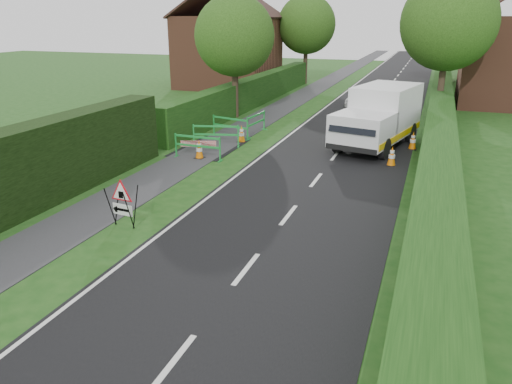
# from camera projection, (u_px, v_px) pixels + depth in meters

# --- Properties ---
(ground) EXTENTS (120.00, 120.00, 0.00)m
(ground) POSITION_uv_depth(u_px,v_px,m) (129.00, 272.00, 11.41)
(ground) COLOR #194513
(ground) RESTS_ON ground
(road_surface) EXTENTS (6.00, 90.00, 0.02)m
(road_surface) POSITION_uv_depth(u_px,v_px,m) (390.00, 86.00, 41.67)
(road_surface) COLOR black
(road_surface) RESTS_ON ground
(footpath) EXTENTS (2.00, 90.00, 0.02)m
(footpath) POSITION_uv_depth(u_px,v_px,m) (325.00, 83.00, 43.42)
(footpath) COLOR #2D2D30
(footpath) RESTS_ON ground
(hedge_west_far) EXTENTS (1.00, 24.00, 1.80)m
(hedge_west_far) POSITION_uv_depth(u_px,v_px,m) (253.00, 105.00, 32.52)
(hedge_west_far) COLOR #14380F
(hedge_west_far) RESTS_ON ground
(hedge_east) EXTENTS (1.20, 50.00, 1.50)m
(hedge_east) POSITION_uv_depth(u_px,v_px,m) (438.00, 140.00, 23.54)
(hedge_east) COLOR #14380F
(hedge_east) RESTS_ON ground
(house_west) EXTENTS (7.50, 7.40, 7.88)m
(house_west) POSITION_uv_depth(u_px,v_px,m) (228.00, 50.00, 40.24)
(house_west) COLOR brown
(house_west) RESTS_ON ground
(house_east_b) EXTENTS (7.50, 7.40, 7.88)m
(house_east_b) POSITION_uv_depth(u_px,v_px,m) (511.00, 47.00, 43.90)
(house_east_b) COLOR brown
(house_east_b) RESTS_ON ground
(tree_nw) EXTENTS (4.40, 4.40, 6.70)m
(tree_nw) POSITION_uv_depth(u_px,v_px,m) (234.00, 36.00, 27.35)
(tree_nw) COLOR #2D2116
(tree_nw) RESTS_ON ground
(tree_ne) EXTENTS (5.20, 5.20, 7.79)m
(tree_ne) POSITION_uv_depth(u_px,v_px,m) (449.00, 23.00, 27.17)
(tree_ne) COLOR #2D2116
(tree_ne) RESTS_ON ground
(tree_fw) EXTENTS (4.80, 4.80, 7.24)m
(tree_fw) POSITION_uv_depth(u_px,v_px,m) (307.00, 25.00, 41.43)
(tree_fw) COLOR #2D2116
(tree_fw) RESTS_ON ground
(tree_fe) EXTENTS (4.20, 4.20, 6.33)m
(tree_fe) POSITION_uv_depth(u_px,v_px,m) (446.00, 32.00, 41.69)
(tree_fe) COLOR #2D2116
(tree_fe) RESTS_ON ground
(triangle_sign) EXTENTS (0.88, 0.88, 1.17)m
(triangle_sign) POSITION_uv_depth(u_px,v_px,m) (121.00, 200.00, 13.55)
(triangle_sign) COLOR black
(triangle_sign) RESTS_ON ground
(works_van) EXTENTS (3.46, 6.06, 2.61)m
(works_van) POSITION_uv_depth(u_px,v_px,m) (379.00, 116.00, 21.93)
(works_van) COLOR silver
(works_van) RESTS_ON ground
(traffic_cone_0) EXTENTS (0.38, 0.38, 0.79)m
(traffic_cone_0) POSITION_uv_depth(u_px,v_px,m) (392.00, 156.00, 19.32)
(traffic_cone_0) COLOR black
(traffic_cone_0) RESTS_ON ground
(traffic_cone_1) EXTENTS (0.38, 0.38, 0.79)m
(traffic_cone_1) POSITION_uv_depth(u_px,v_px,m) (413.00, 141.00, 21.73)
(traffic_cone_1) COLOR black
(traffic_cone_1) RESTS_ON ground
(traffic_cone_2) EXTENTS (0.38, 0.38, 0.79)m
(traffic_cone_2) POSITION_uv_depth(u_px,v_px,m) (406.00, 130.00, 23.76)
(traffic_cone_2) COLOR black
(traffic_cone_2) RESTS_ON ground
(traffic_cone_3) EXTENTS (0.38, 0.38, 0.79)m
(traffic_cone_3) POSITION_uv_depth(u_px,v_px,m) (199.00, 149.00, 20.32)
(traffic_cone_3) COLOR black
(traffic_cone_3) RESTS_ON ground
(traffic_cone_4) EXTENTS (0.38, 0.38, 0.79)m
(traffic_cone_4) POSITION_uv_depth(u_px,v_px,m) (242.00, 134.00, 22.94)
(traffic_cone_4) COLOR black
(traffic_cone_4) RESTS_ON ground
(ped_barrier_0) EXTENTS (2.07, 0.40, 1.00)m
(ped_barrier_0) POSITION_uv_depth(u_px,v_px,m) (197.00, 144.00, 20.16)
(ped_barrier_0) COLOR #1A9235
(ped_barrier_0) RESTS_ON ground
(ped_barrier_1) EXTENTS (2.08, 0.86, 1.00)m
(ped_barrier_1) POSITION_uv_depth(u_px,v_px,m) (216.00, 133.00, 22.09)
(ped_barrier_1) COLOR #1A9235
(ped_barrier_1) RESTS_ON ground
(ped_barrier_2) EXTENTS (2.08, 0.84, 1.00)m
(ped_barrier_2) POSITION_uv_depth(u_px,v_px,m) (230.00, 125.00, 23.73)
(ped_barrier_2) COLOR #1A9235
(ped_barrier_2) RESTS_ON ground
(ped_barrier_3) EXTENTS (0.51, 2.08, 1.00)m
(ped_barrier_3) POSITION_uv_depth(u_px,v_px,m) (256.00, 121.00, 24.53)
(ped_barrier_3) COLOR #1A9235
(ped_barrier_3) RESTS_ON ground
(redwhite_plank) EXTENTS (1.44, 0.48, 0.25)m
(redwhite_plank) POSITION_uv_depth(u_px,v_px,m) (199.00, 154.00, 21.10)
(redwhite_plank) COLOR red
(redwhite_plank) RESTS_ON ground
(hatchback_car) EXTENTS (1.51, 3.27, 1.09)m
(hatchback_car) POSITION_uv_depth(u_px,v_px,m) (359.00, 97.00, 32.30)
(hatchback_car) COLOR white
(hatchback_car) RESTS_ON ground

